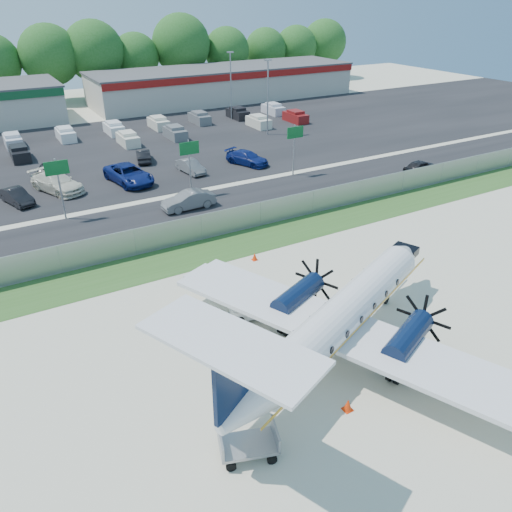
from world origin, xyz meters
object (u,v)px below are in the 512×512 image
baggage_cart_near (260,374)px  pushback_tug (253,307)px  baggage_cart_far (249,444)px  aircraft (340,318)px

baggage_cart_near → pushback_tug: bearing=64.2°
baggage_cart_near → baggage_cart_far: (-2.45, -3.30, 0.04)m
baggage_cart_far → aircraft: bearing=24.6°
aircraft → baggage_cart_far: (-6.83, -3.13, -1.72)m
aircraft → baggage_cart_far: size_ratio=7.30×
baggage_cart_near → baggage_cart_far: 4.11m
aircraft → pushback_tug: (-1.98, 5.13, -1.70)m
baggage_cart_near → baggage_cart_far: bearing=-126.5°
aircraft → pushback_tug: size_ratio=7.62×
aircraft → baggage_cart_far: 7.70m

